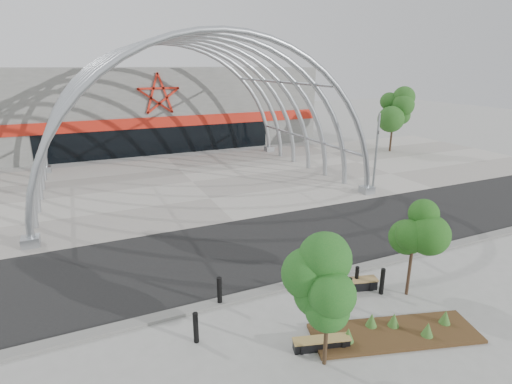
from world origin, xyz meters
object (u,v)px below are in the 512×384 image
object	(u,v)px
bench_1	(350,285)
street_tree_1	(414,233)
bollard_2	(349,292)
bench_0	(321,344)
street_tree_0	(329,282)
signal_pole	(376,152)

from	to	relation	value
bench_1	street_tree_1	bearing A→B (deg)	-32.36
street_tree_1	bollard_2	size ratio (longest dim) A/B	3.20
bench_0	street_tree_0	bearing A→B (deg)	-115.37
street_tree_0	street_tree_1	world-z (taller)	street_tree_0
bench_0	bench_1	distance (m)	3.73
signal_pole	bench_0	xyz separation A→B (m)	(-12.01, -12.03, -2.60)
bench_0	bollard_2	xyz separation A→B (m)	(2.17, 1.57, 0.37)
signal_pole	bench_1	size ratio (longest dim) A/B	2.46
bench_0	bench_1	size ratio (longest dim) A/B	0.84
street_tree_0	bollard_2	world-z (taller)	street_tree_0
signal_pole	street_tree_0	distance (m)	17.61
signal_pole	bench_1	bearing A→B (deg)	-133.45
signal_pole	bench_0	bearing A→B (deg)	-134.95
bench_1	bollard_2	bearing A→B (deg)	-130.91
bench_1	bollard_2	size ratio (longest dim) A/B	1.97
bench_1	bollard_2	distance (m)	1.12
bench_0	bollard_2	size ratio (longest dim) A/B	1.65
signal_pole	bollard_2	world-z (taller)	signal_pole
street_tree_1	bench_1	bearing A→B (deg)	147.64
signal_pole	bench_1	distance (m)	13.54
street_tree_0	bench_0	xyz separation A→B (m)	(0.27, 0.58, -2.50)
street_tree_1	bench_1	distance (m)	3.12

